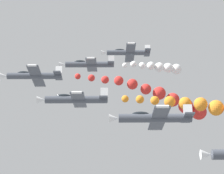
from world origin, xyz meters
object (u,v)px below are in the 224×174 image
object	(u,v)px
airplane_lead	(33,76)
airplane_right_outer	(127,53)
airplane_left_inner	(75,99)
airplane_left_outer	(154,118)
airplane_right_inner	(89,64)

from	to	relation	value
airplane_lead	airplane_right_outer	distance (m)	25.46
airplane_left_inner	airplane_left_outer	world-z (taller)	airplane_left_outer
airplane_lead	airplane_left_outer	world-z (taller)	airplane_lead
airplane_left_inner	airplane_right_outer	distance (m)	31.22
airplane_left_inner	airplane_right_inner	distance (m)	19.70
airplane_left_outer	airplane_left_inner	bearing A→B (deg)	45.93
airplane_right_inner	airplane_left_outer	distance (m)	31.16
airplane_lead	airplane_left_outer	bearing A→B (deg)	-138.81
airplane_lead	airplane_left_inner	size ratio (longest dim) A/B	1.00
airplane_lead	airplane_right_inner	bearing A→B (deg)	-44.88
airplane_left_outer	airplane_right_outer	bearing A→B (deg)	2.16
airplane_right_outer	airplane_right_inner	bearing A→B (deg)	142.98
airplane_left_inner	airplane_left_outer	size ratio (longest dim) A/B	1.00
airplane_lead	airplane_right_inner	xyz separation A→B (m)	(8.98, -8.94, -0.10)
airplane_right_inner	airplane_right_outer	distance (m)	12.84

